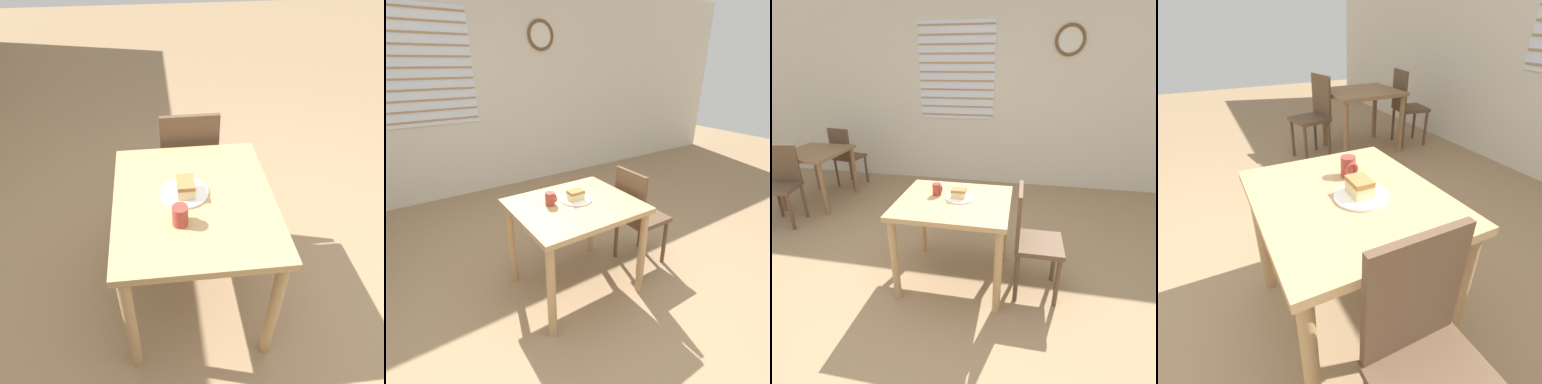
# 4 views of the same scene
# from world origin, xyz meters

# --- Properties ---
(ground_plane) EXTENTS (14.00, 14.00, 0.00)m
(ground_plane) POSITION_xyz_m (0.00, 0.00, 0.00)
(ground_plane) COLOR #997A56
(dining_table_near) EXTENTS (0.91, 0.79, 0.77)m
(dining_table_near) POSITION_xyz_m (0.14, 0.53, 0.64)
(dining_table_near) COLOR tan
(dining_table_near) RESTS_ON ground_plane
(chair_near_window) EXTENTS (0.37, 0.37, 0.93)m
(chair_near_window) POSITION_xyz_m (0.78, 0.49, 0.51)
(chair_near_window) COLOR brown
(chair_near_window) RESTS_ON ground_plane
(plate) EXTENTS (0.24, 0.24, 0.01)m
(plate) POSITION_xyz_m (0.19, 0.57, 0.77)
(plate) COLOR white
(plate) RESTS_ON dining_table_near
(cake_slice) EXTENTS (0.12, 0.09, 0.07)m
(cake_slice) POSITION_xyz_m (0.18, 0.57, 0.82)
(cake_slice) COLOR #E5CC89
(cake_slice) RESTS_ON plate
(coffee_mug) EXTENTS (0.08, 0.07, 0.10)m
(coffee_mug) POSITION_xyz_m (-0.02, 0.61, 0.82)
(coffee_mug) COLOR #9E382D
(coffee_mug) RESTS_ON dining_table_near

